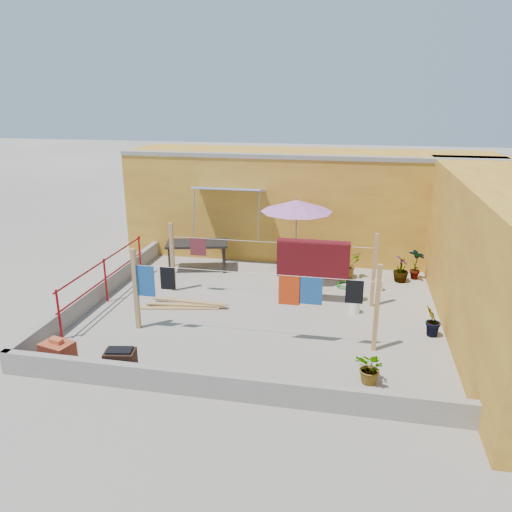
{
  "coord_description": "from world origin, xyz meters",
  "views": [
    {
      "loc": [
        1.95,
        -10.55,
        4.88
      ],
      "look_at": [
        -0.23,
        0.3,
        1.25
      ],
      "focal_mm": 35.0,
      "sensor_mm": 36.0,
      "label": 1
    }
  ],
  "objects_px": {
    "brick_stack": "(58,353)",
    "white_basin": "(333,395)",
    "water_jug_a": "(355,306)",
    "water_jug_b": "(379,285)",
    "brazier": "(121,362)",
    "outdoor_table": "(197,245)",
    "plant_back_a": "(348,264)",
    "green_hose": "(346,285)",
    "patio_umbrella": "(297,206)"
  },
  "relations": [
    {
      "from": "brick_stack",
      "to": "white_basin",
      "type": "height_order",
      "value": "brick_stack"
    },
    {
      "from": "water_jug_a",
      "to": "water_jug_b",
      "type": "xyz_separation_m",
      "value": [
        0.59,
        1.53,
        -0.02
      ]
    },
    {
      "from": "brick_stack",
      "to": "brazier",
      "type": "height_order",
      "value": "brick_stack"
    },
    {
      "from": "outdoor_table",
      "to": "brazier",
      "type": "height_order",
      "value": "outdoor_table"
    },
    {
      "from": "water_jug_a",
      "to": "plant_back_a",
      "type": "relative_size",
      "value": 0.5
    },
    {
      "from": "outdoor_table",
      "to": "water_jug_b",
      "type": "height_order",
      "value": "outdoor_table"
    },
    {
      "from": "brazier",
      "to": "white_basin",
      "type": "bearing_deg",
      "value": 0.0
    },
    {
      "from": "brazier",
      "to": "plant_back_a",
      "type": "distance_m",
      "value": 7.07
    },
    {
      "from": "outdoor_table",
      "to": "white_basin",
      "type": "height_order",
      "value": "outdoor_table"
    },
    {
      "from": "green_hose",
      "to": "brazier",
      "type": "bearing_deg",
      "value": -126.98
    },
    {
      "from": "water_jug_a",
      "to": "brick_stack",
      "type": "bearing_deg",
      "value": -148.12
    },
    {
      "from": "green_hose",
      "to": "plant_back_a",
      "type": "height_order",
      "value": "plant_back_a"
    },
    {
      "from": "outdoor_table",
      "to": "water_jug_b",
      "type": "relative_size",
      "value": 5.69
    },
    {
      "from": "white_basin",
      "to": "outdoor_table",
      "type": "bearing_deg",
      "value": 126.35
    },
    {
      "from": "outdoor_table",
      "to": "plant_back_a",
      "type": "relative_size",
      "value": 2.53
    },
    {
      "from": "plant_back_a",
      "to": "water_jug_a",
      "type": "bearing_deg",
      "value": -84.4
    },
    {
      "from": "water_jug_a",
      "to": "plant_back_a",
      "type": "distance_m",
      "value": 2.4
    },
    {
      "from": "white_basin",
      "to": "plant_back_a",
      "type": "distance_m",
      "value": 5.9
    },
    {
      "from": "brazier",
      "to": "green_hose",
      "type": "bearing_deg",
      "value": 53.02
    },
    {
      "from": "green_hose",
      "to": "white_basin",
      "type": "bearing_deg",
      "value": -90.69
    },
    {
      "from": "plant_back_a",
      "to": "brazier",
      "type": "bearing_deg",
      "value": -123.57
    },
    {
      "from": "brick_stack",
      "to": "brazier",
      "type": "distance_m",
      "value": 1.33
    },
    {
      "from": "white_basin",
      "to": "green_hose",
      "type": "relative_size",
      "value": 0.99
    },
    {
      "from": "brick_stack",
      "to": "white_basin",
      "type": "distance_m",
      "value": 5.17
    },
    {
      "from": "brick_stack",
      "to": "water_jug_a",
      "type": "distance_m",
      "value": 6.44
    },
    {
      "from": "water_jug_b",
      "to": "plant_back_a",
      "type": "bearing_deg",
      "value": 134.22
    },
    {
      "from": "green_hose",
      "to": "outdoor_table",
      "type": "bearing_deg",
      "value": 173.15
    },
    {
      "from": "brazier",
      "to": "white_basin",
      "type": "relative_size",
      "value": 1.11
    },
    {
      "from": "green_hose",
      "to": "plant_back_a",
      "type": "bearing_deg",
      "value": 89.32
    },
    {
      "from": "white_basin",
      "to": "patio_umbrella",
      "type": "bearing_deg",
      "value": 103.75
    },
    {
      "from": "patio_umbrella",
      "to": "white_basin",
      "type": "distance_m",
      "value": 5.91
    },
    {
      "from": "brazier",
      "to": "water_jug_b",
      "type": "distance_m",
      "value": 6.91
    },
    {
      "from": "brazier",
      "to": "white_basin",
      "type": "distance_m",
      "value": 3.84
    },
    {
      "from": "water_jug_a",
      "to": "water_jug_b",
      "type": "distance_m",
      "value": 1.64
    },
    {
      "from": "white_basin",
      "to": "plant_back_a",
      "type": "xyz_separation_m",
      "value": [
        0.07,
        5.89,
        0.32
      ]
    },
    {
      "from": "outdoor_table",
      "to": "brick_stack",
      "type": "bearing_deg",
      "value": -99.96
    },
    {
      "from": "outdoor_table",
      "to": "water_jug_a",
      "type": "bearing_deg",
      "value": -25.88
    },
    {
      "from": "outdoor_table",
      "to": "water_jug_a",
      "type": "xyz_separation_m",
      "value": [
        4.49,
        -2.18,
        -0.57
      ]
    },
    {
      "from": "outdoor_table",
      "to": "water_jug_a",
      "type": "distance_m",
      "value": 5.02
    },
    {
      "from": "patio_umbrella",
      "to": "white_basin",
      "type": "bearing_deg",
      "value": -76.25
    },
    {
      "from": "white_basin",
      "to": "water_jug_b",
      "type": "xyz_separation_m",
      "value": [
        0.9,
        5.04,
        0.1
      ]
    },
    {
      "from": "brick_stack",
      "to": "brazier",
      "type": "relative_size",
      "value": 1.12
    },
    {
      "from": "outdoor_table",
      "to": "brazier",
      "type": "distance_m",
      "value": 5.72
    },
    {
      "from": "water_jug_a",
      "to": "green_hose",
      "type": "height_order",
      "value": "water_jug_a"
    },
    {
      "from": "patio_umbrella",
      "to": "water_jug_b",
      "type": "distance_m",
      "value": 2.95
    },
    {
      "from": "outdoor_table",
      "to": "white_basin",
      "type": "relative_size",
      "value": 3.53
    },
    {
      "from": "patio_umbrella",
      "to": "brazier",
      "type": "bearing_deg",
      "value": -114.92
    },
    {
      "from": "brazier",
      "to": "plant_back_a",
      "type": "xyz_separation_m",
      "value": [
        3.91,
        5.89,
        0.14
      ]
    },
    {
      "from": "patio_umbrella",
      "to": "brazier",
      "type": "height_order",
      "value": "patio_umbrella"
    },
    {
      "from": "brazier",
      "to": "water_jug_b",
      "type": "bearing_deg",
      "value": 46.77
    }
  ]
}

